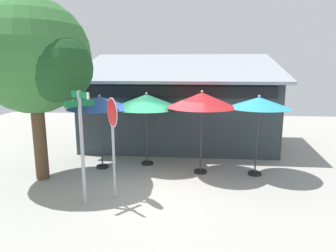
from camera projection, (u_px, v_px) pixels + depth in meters
name	position (u px, v px, depth m)	size (l,w,h in m)	color
ground_plane	(162.00, 185.00, 9.15)	(28.00, 28.00, 0.10)	#9E9B93
cafe_building	(179.00, 111.00, 13.59)	(8.72, 4.90, 4.26)	#333D42
street_sign_post	(82.00, 137.00, 7.45)	(0.68, 0.64, 3.00)	#A8AAB2
stop_sign	(113.00, 129.00, 7.74)	(0.46, 0.65, 2.79)	#A8AAB2
patio_umbrella_royal_blue_left	(100.00, 103.00, 10.16)	(2.29, 2.29, 2.65)	black
patio_umbrella_forest_green_center	(146.00, 101.00, 10.53)	(2.57, 2.57, 2.69)	black
patio_umbrella_crimson_right	(202.00, 100.00, 9.61)	(2.33, 2.33, 2.83)	black
patio_umbrella_teal_far_right	(259.00, 103.00, 9.44)	(2.02, 2.02, 2.70)	black
shade_tree	(37.00, 59.00, 8.75)	(3.70, 3.46, 5.63)	brown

